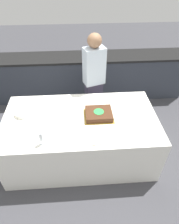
% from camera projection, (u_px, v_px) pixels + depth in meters
% --- Properties ---
extents(ground_plane, '(14.00, 14.00, 0.00)m').
position_uv_depth(ground_plane, '(82.00, 153.00, 3.24)').
color(ground_plane, '#424247').
extents(back_counter, '(4.40, 0.58, 0.92)m').
position_uv_depth(back_counter, '(78.00, 77.00, 4.21)').
color(back_counter, '#333842').
rests_on(back_counter, ground_plane).
extents(dining_table, '(2.14, 1.16, 0.76)m').
position_uv_depth(dining_table, '(81.00, 137.00, 3.00)').
color(dining_table, white).
rests_on(dining_table, ground_plane).
extents(cake, '(0.40, 0.35, 0.08)m').
position_uv_depth(cake, '(99.00, 114.00, 2.76)').
color(cake, gold).
rests_on(cake, dining_table).
extents(plate_stack, '(0.21, 0.21, 0.06)m').
position_uv_depth(plate_stack, '(23.00, 113.00, 2.78)').
color(plate_stack, white).
rests_on(plate_stack, dining_table).
extents(wine_glass, '(0.06, 0.06, 0.18)m').
position_uv_depth(wine_glass, '(41.00, 137.00, 2.32)').
color(wine_glass, white).
rests_on(wine_glass, dining_table).
extents(side_plate_near_cake, '(0.18, 0.18, 0.00)m').
position_uv_depth(side_plate_near_cake, '(99.00, 102.00, 3.03)').
color(side_plate_near_cake, white).
rests_on(side_plate_near_cake, dining_table).
extents(utensil_pile, '(0.12, 0.10, 0.02)m').
position_uv_depth(utensil_pile, '(96.00, 142.00, 2.41)').
color(utensil_pile, white).
rests_on(utensil_pile, dining_table).
extents(person_cutting_cake, '(0.37, 0.29, 1.64)m').
position_uv_depth(person_cutting_cake, '(94.00, 80.00, 3.31)').
color(person_cutting_cake, '#383347').
rests_on(person_cutting_cake, ground_plane).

